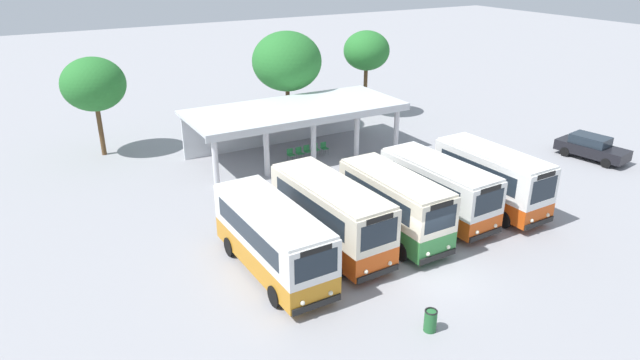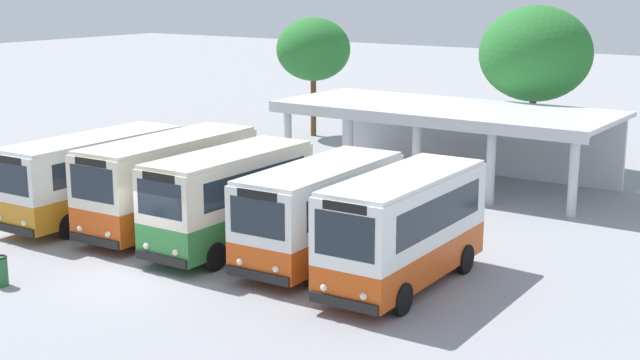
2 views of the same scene
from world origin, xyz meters
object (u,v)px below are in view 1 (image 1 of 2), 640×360
object	(u,v)px
waiting_chair_second_from_end	(299,152)
waiting_chair_middle_seat	(307,150)
city_bus_second_in_row	(330,213)
parked_car_flank	(591,147)
city_bus_fourth_amber	(438,188)
city_bus_middle_cream	(394,204)
city_bus_fifth_blue	(491,177)
waiting_chair_fifth_seat	(324,147)
litter_bin_apron	(430,320)
waiting_chair_end_by_column	(291,154)
waiting_chair_fourth_seat	(315,149)
city_bus_nearest_orange	(272,237)

from	to	relation	value
waiting_chair_second_from_end	waiting_chair_middle_seat	size ratio (longest dim) A/B	1.00
city_bus_second_in_row	parked_car_flank	xyz separation A→B (m)	(21.57, 1.71, -1.02)
city_bus_fourth_amber	waiting_chair_second_from_end	size ratio (longest dim) A/B	8.19
city_bus_middle_cream	parked_car_flank	bearing A→B (deg)	7.11
city_bus_second_in_row	city_bus_fifth_blue	bearing A→B (deg)	-2.98
city_bus_second_in_row	waiting_chair_second_from_end	world-z (taller)	city_bus_second_in_row
city_bus_middle_cream	city_bus_second_in_row	bearing A→B (deg)	170.14
city_bus_fourth_amber	parked_car_flank	bearing A→B (deg)	6.44
city_bus_second_in_row	parked_car_flank	world-z (taller)	city_bus_second_in_row
waiting_chair_fifth_seat	litter_bin_apron	size ratio (longest dim) A/B	0.96
waiting_chair_middle_seat	litter_bin_apron	bearing A→B (deg)	-104.59
waiting_chair_fifth_seat	parked_car_flank	bearing A→B (deg)	-32.43
city_bus_second_in_row	waiting_chair_second_from_end	xyz separation A→B (m)	(4.30, 11.38, -1.32)
litter_bin_apron	waiting_chair_fifth_seat	bearing A→B (deg)	71.68
city_bus_middle_cream	waiting_chair_end_by_column	world-z (taller)	city_bus_middle_cream
waiting_chair_fourth_seat	litter_bin_apron	bearing A→B (deg)	-106.44
city_bus_fifth_blue	litter_bin_apron	bearing A→B (deg)	-145.38
city_bus_second_in_row	parked_car_flank	distance (m)	21.67
waiting_chair_end_by_column	waiting_chair_fifth_seat	world-z (taller)	same
city_bus_fourth_amber	city_bus_nearest_orange	bearing A→B (deg)	-176.46
waiting_chair_middle_seat	litter_bin_apron	distance (m)	19.33
city_bus_nearest_orange	city_bus_fifth_blue	bearing A→B (deg)	0.34
waiting_chair_second_from_end	waiting_chair_fourth_seat	world-z (taller)	same
waiting_chair_second_from_end	waiting_chair_fourth_seat	xyz separation A→B (m)	(1.31, 0.12, 0.00)
city_bus_fifth_blue	litter_bin_apron	world-z (taller)	city_bus_fifth_blue
waiting_chair_second_from_end	litter_bin_apron	size ratio (longest dim) A/B	0.96
city_bus_nearest_orange	city_bus_middle_cream	bearing A→B (deg)	0.18
parked_car_flank	waiting_chair_fifth_seat	size ratio (longest dim) A/B	5.58
city_bus_nearest_orange	waiting_chair_fourth_seat	world-z (taller)	city_bus_nearest_orange
waiting_chair_middle_seat	city_bus_middle_cream	bearing A→B (deg)	-97.94
city_bus_fourth_amber	waiting_chair_fourth_seat	xyz separation A→B (m)	(-0.94, 11.48, -1.21)
city_bus_nearest_orange	parked_car_flank	xyz separation A→B (m)	(24.85, 2.30, -0.92)
waiting_chair_second_from_end	litter_bin_apron	world-z (taller)	litter_bin_apron
city_bus_fifth_blue	waiting_chair_fifth_seat	size ratio (longest dim) A/B	7.96
city_bus_middle_cream	litter_bin_apron	bearing A→B (deg)	-115.58
city_bus_second_in_row	waiting_chair_second_from_end	size ratio (longest dim) A/B	8.82
parked_car_flank	waiting_chair_end_by_column	bearing A→B (deg)	151.64
waiting_chair_second_from_end	city_bus_middle_cream	bearing A→B (deg)	-94.89
city_bus_second_in_row	city_bus_fifth_blue	xyz separation A→B (m)	(9.82, -0.51, -0.01)
city_bus_fifth_blue	waiting_chair_end_by_column	distance (m)	13.48
city_bus_fourth_amber	waiting_chair_end_by_column	bearing A→B (deg)	104.34
city_bus_middle_cream	litter_bin_apron	size ratio (longest dim) A/B	7.46
city_bus_fourth_amber	waiting_chair_middle_seat	xyz separation A→B (m)	(-1.60, 11.46, -1.21)
waiting_chair_fourth_seat	litter_bin_apron	xyz separation A→B (m)	(-5.53, -18.73, -0.07)
city_bus_second_in_row	city_bus_fourth_amber	size ratio (longest dim) A/B	1.08
parked_car_flank	waiting_chair_middle_seat	world-z (taller)	parked_car_flank
waiting_chair_end_by_column	waiting_chair_second_from_end	world-z (taller)	same
waiting_chair_end_by_column	waiting_chair_fifth_seat	xyz separation A→B (m)	(2.63, 0.05, 0.00)
waiting_chair_fourth_seat	waiting_chair_fifth_seat	size ratio (longest dim) A/B	1.00
city_bus_nearest_orange	city_bus_fifth_blue	size ratio (longest dim) A/B	1.12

